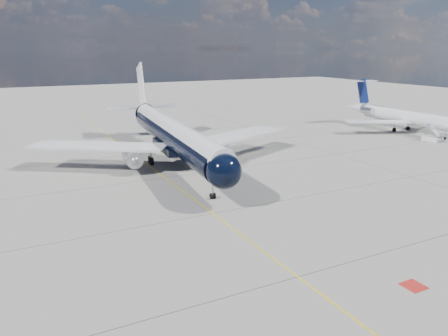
{
  "coord_description": "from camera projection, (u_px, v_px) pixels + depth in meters",
  "views": [
    {
      "loc": [
        -18.8,
        -29.14,
        16.93
      ],
      "look_at": [
        2.75,
        12.75,
        4.0
      ],
      "focal_mm": 35.0,
      "sensor_mm": 36.0,
      "label": 1
    }
  ],
  "objects": [
    {
      "name": "main_airliner",
      "position": [
        171.0,
        134.0,
        66.05
      ],
      "size": [
        40.97,
        50.1,
        14.47
      ],
      "rotation": [
        0.0,
        0.0,
        -0.1
      ],
      "color": "black",
      "rests_on": "ground"
    },
    {
      "name": "red_marking",
      "position": [
        414.0,
        286.0,
        32.18
      ],
      "size": [
        1.6,
        1.6,
        0.01
      ],
      "primitive_type": "cube",
      "color": "maroon",
      "rests_on": "ground"
    },
    {
      "name": "ground",
      "position": [
        153.0,
        169.0,
        63.49
      ],
      "size": [
        320.0,
        320.0,
        0.0
      ],
      "primitive_type": "plane",
      "color": "gray",
      "rests_on": "ground"
    },
    {
      "name": "taxiway_centerline",
      "position": [
        165.0,
        178.0,
        59.2
      ],
      "size": [
        0.16,
        160.0,
        0.01
      ],
      "primitive_type": "cube",
      "color": "#DBB70B",
      "rests_on": "ground"
    },
    {
      "name": "regional_jet",
      "position": [
        399.0,
        115.0,
        92.69
      ],
      "size": [
        26.55,
        30.39,
        10.32
      ],
      "rotation": [
        0.0,
        0.0,
        -0.01
      ],
      "color": "silver",
      "rests_on": "ground"
    },
    {
      "name": "boarding_stair",
      "position": [
        433.0,
        138.0,
        82.24
      ],
      "size": [
        2.74,
        3.28,
        3.37
      ],
      "rotation": [
        0.0,
        0.0,
        0.1
      ],
      "color": "silver",
      "rests_on": "ground"
    }
  ]
}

